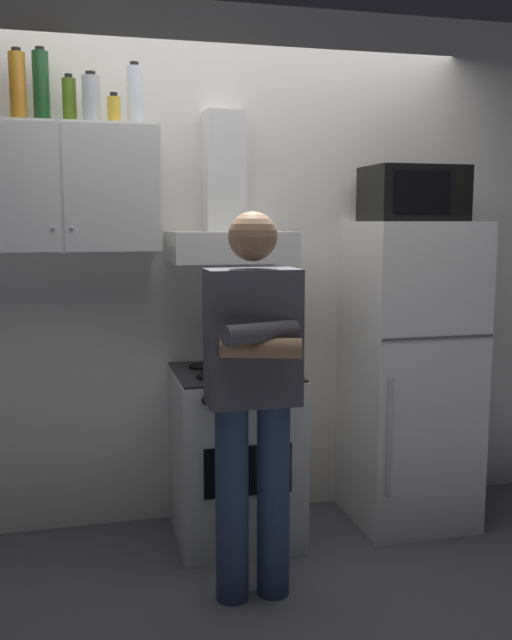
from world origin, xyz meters
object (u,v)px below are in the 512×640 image
(bottle_liquor_amber, at_px, (18,87))
(bottle_spice_jar, at_px, (114,110))
(stove_oven, at_px, (235,454))
(refrigerator, at_px, (409,373))
(person_standing, at_px, (253,392))
(bottle_vodka_clear, at_px, (135,96))
(bottle_wine_green, at_px, (41,87))
(range_hood, at_px, (228,222))
(microwave, at_px, (413,194))
(upper_cabinet, at_px, (62,189))
(bottle_olive_oil, at_px, (69,101))
(cooking_pot, at_px, (266,363))
(bottle_canister_steel, at_px, (91,99))

(bottle_liquor_amber, relative_size, bottle_spice_jar, 2.26)
(bottle_spice_jar, bearing_deg, stove_oven, -10.96)
(refrigerator, distance_m, bottle_liquor_amber, 2.39)
(person_standing, bearing_deg, stove_oven, 85.28)
(person_standing, bearing_deg, bottle_vodka_clear, 117.82)
(stove_oven, bearing_deg, bottle_wine_green, 169.41)
(range_hood, xyz_separation_m, person_standing, (-0.05, -0.73, -0.70))
(microwave, relative_size, bottle_vodka_clear, 1.60)
(upper_cabinet, distance_m, bottle_olive_oil, 0.41)
(cooking_pot, distance_m, bottle_canister_steel, 1.48)
(upper_cabinet, relative_size, microwave, 1.88)
(refrigerator, bearing_deg, bottle_spice_jar, 175.97)
(person_standing, bearing_deg, range_hood, 86.09)
(bottle_olive_oil, height_order, bottle_canister_steel, bottle_canister_steel)
(refrigerator, distance_m, bottle_wine_green, 2.32)
(upper_cabinet, bearing_deg, refrigerator, -4.07)
(microwave, distance_m, cooking_pot, 1.17)
(microwave, distance_m, bottle_vodka_clear, 1.47)
(upper_cabinet, bearing_deg, bottle_liquor_amber, 173.70)
(refrigerator, height_order, microwave, microwave)
(cooking_pot, bearing_deg, upper_cabinet, 165.27)
(range_hood, xyz_separation_m, bottle_canister_steel, (-0.65, -0.03, 0.56))
(upper_cabinet, relative_size, range_hood, 1.20)
(upper_cabinet, xyz_separation_m, refrigerator, (1.75, -0.12, -0.95))
(microwave, distance_m, person_standing, 1.45)
(stove_oven, distance_m, bottle_liquor_amber, 2.03)
(upper_cabinet, xyz_separation_m, bottle_olive_oil, (0.05, 0.01, 0.41))
(stove_oven, bearing_deg, bottle_spice_jar, 169.04)
(person_standing, bearing_deg, upper_cabinet, 135.74)
(bottle_olive_oil, bearing_deg, person_standing, -46.46)
(microwave, bearing_deg, bottle_canister_steel, 177.40)
(microwave, bearing_deg, refrigerator, -89.10)
(bottle_wine_green, bearing_deg, bottle_canister_steel, -17.82)
(cooking_pot, bearing_deg, microwave, 9.57)
(range_hood, height_order, person_standing, range_hood)
(upper_cabinet, relative_size, person_standing, 0.55)
(bottle_canister_steel, bearing_deg, bottle_olive_oil, 157.63)
(range_hood, distance_m, bottle_olive_oil, 0.94)
(refrigerator, relative_size, bottle_liquor_amber, 4.79)
(bottle_spice_jar, bearing_deg, upper_cabinet, 175.67)
(refrigerator, xyz_separation_m, bottle_liquor_amber, (-1.93, 0.14, 1.41))
(bottle_canister_steel, xyz_separation_m, bottle_spice_jar, (0.10, 0.01, -0.04))
(upper_cabinet, height_order, range_hood, range_hood)
(person_standing, bearing_deg, bottle_liquor_amber, 141.07)
(upper_cabinet, height_order, refrigerator, upper_cabinet)
(stove_oven, height_order, bottle_canister_steel, bottle_canister_steel)
(bottle_wine_green, bearing_deg, bottle_spice_jar, -9.97)
(upper_cabinet, distance_m, bottle_wine_green, 0.47)
(bottle_wine_green, bearing_deg, bottle_liquor_amber, -169.59)
(upper_cabinet, xyz_separation_m, person_standing, (0.75, -0.73, -0.85))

